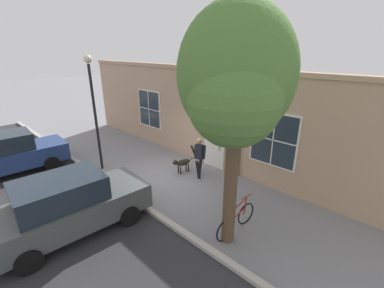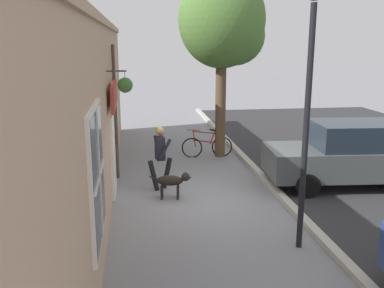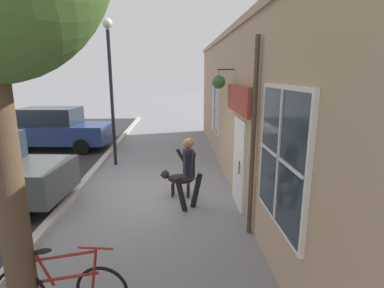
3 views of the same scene
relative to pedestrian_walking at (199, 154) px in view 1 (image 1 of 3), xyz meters
name	(u,v)px [view 1 (image 1 of 3)]	position (x,y,z in m)	size (l,w,h in m)	color
ground_plane	(167,177)	(0.96, -0.94, -1.03)	(90.00, 90.00, 0.00)	gray
storefront_facade	(205,116)	(-1.38, -0.93, 1.16)	(0.95, 18.00, 4.35)	tan
pedestrian_walking	(199,154)	(0.00, 0.00, 0.00)	(0.68, 0.55, 1.71)	black
dog_on_leash	(182,163)	(0.25, -0.76, -0.56)	(1.07, 0.40, 0.71)	black
street_tree_by_curb	(236,82)	(2.37, 3.21, 3.33)	(2.92, 2.57, 6.08)	brown
leaning_bicycle	(236,220)	(1.78, 3.08, -0.65)	(1.74, 0.14, 1.00)	black
parked_car_nearest_curb	(8,154)	(5.33, -6.06, -0.15)	(4.42, 2.19, 1.75)	navy
parked_car_mid_block	(69,205)	(5.09, -0.38, -0.15)	(4.42, 2.19, 1.75)	#474C4C
street_lamp	(93,98)	(2.42, -3.67, 2.12)	(0.32, 0.32, 4.83)	black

